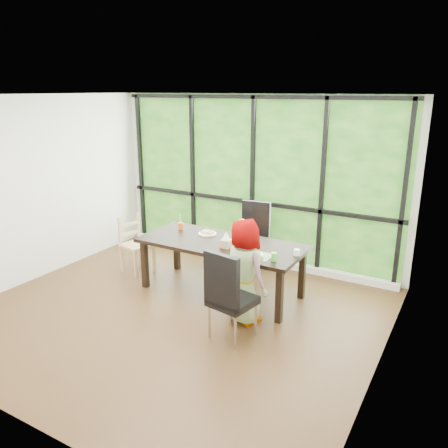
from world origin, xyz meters
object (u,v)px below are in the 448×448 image
Objects in this scene: chair_window_leather at (252,238)px; green_cup at (274,257)px; child_older at (247,272)px; dining_table at (221,267)px; white_mug at (297,252)px; child_toddler at (241,249)px; chair_end_beech at (137,245)px; tissue_box at (226,244)px; plate_far at (207,234)px; chair_interior_leather at (233,294)px; plate_near at (254,255)px; orange_cup at (181,226)px.

green_cup is (0.91, -1.23, 0.26)m from chair_window_leather.
dining_table is at bearing -18.10° from child_older.
chair_window_leather is 1.44m from white_mug.
child_toddler reaches higher than white_mug.
child_older reaches higher than dining_table.
dining_table is at bearing -77.92° from chair_end_beech.
child_older reaches higher than tissue_box.
green_cup is at bearing -10.11° from tissue_box.
dining_table is 8.61× the size of plate_far.
plate_near is at bearing -72.42° from chair_interior_leather.
tissue_box is at bearing -88.34° from chair_window_leather.
orange_cup is (-0.82, -0.75, 0.26)m from chair_window_leather.
green_cup reaches higher than plate_near.
child_older is at bearing -37.62° from tissue_box.
tissue_box is (-0.45, 0.08, 0.05)m from plate_near.
orange_cup is 1.01× the size of green_cup.
plate_far is at bearing 155.52° from plate_near.
plate_far is (-1.06, 1.18, 0.22)m from chair_interior_leather.
chair_end_beech is 3.96× the size of plate_near.
chair_end_beech is 1.71m from tissue_box.
chair_interior_leather reaches higher than dining_table.
plate_far is at bearing 144.98° from tissue_box.
chair_end_beech is at bearing -150.89° from child_toddler.
dining_table is 2.54× the size of chair_end_beech.
chair_end_beech is 11.42× the size of white_mug.
child_older reaches higher than chair_interior_leather.
dining_table is at bearing -96.86° from chair_window_leather.
tissue_box is (-0.75, 0.13, 0.00)m from green_cup.
child_older is at bearing -72.47° from chair_window_leather.
plate_near is at bearing -58.31° from child_older.
plate_near is (-0.06, 0.31, 0.10)m from child_older.
chair_window_leather is 2.05m from chair_interior_leather.
chair_end_beech is (-2.22, 0.96, -0.09)m from chair_interior_leather.
chair_interior_leather is 4.06× the size of plate_far.
chair_interior_leather reaches higher than white_mug.
tissue_box is at bearing -45.99° from chair_interior_leather.
plate_near is 2.89× the size of white_mug.
chair_window_leather reaches higher than plate_far.
plate_near is at bearing -46.45° from child_toddler.
plate_far is 1.06m from plate_near.
chair_window_leather is 1.64m from child_older.
dining_table is 10.06× the size of plate_near.
plate_far is 1.35m from green_cup.
chair_window_leather is 1.14m from orange_cup.
orange_cup reaches higher than dining_table.
child_older reaches higher than white_mug.
green_cup is at bearing -95.82° from chair_interior_leather.
child_older is at bearing -52.51° from child_toddler.
chair_window_leather is 1.79m from chair_end_beech.
child_toddler reaches higher than chair_end_beech.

